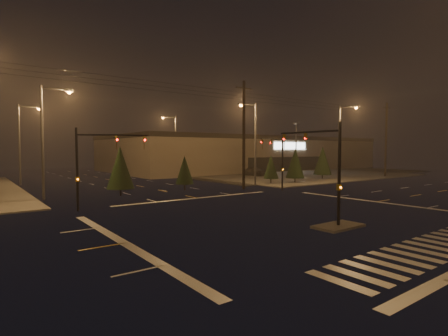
{
  "coord_description": "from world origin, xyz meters",
  "views": [
    {
      "loc": [
        -16.93,
        -15.89,
        4.42
      ],
      "look_at": [
        -0.79,
        5.86,
        3.0
      ],
      "focal_mm": 28.0,
      "sensor_mm": 36.0,
      "label": 1
    }
  ],
  "objects": [
    {
      "name": "ground",
      "position": [
        0.0,
        0.0,
        0.0
      ],
      "size": [
        140.0,
        140.0,
        0.0
      ],
      "primitive_type": "plane",
      "color": "black",
      "rests_on": "ground"
    },
    {
      "name": "crosswalk",
      "position": [
        0.0,
        -9.0,
        0.01
      ],
      "size": [
        15.0,
        2.6,
        0.01
      ],
      "primitive_type": "cube",
      "color": "beige",
      "rests_on": "ground"
    },
    {
      "name": "car_parked",
      "position": [
        21.79,
        27.61,
        0.79
      ],
      "size": [
        2.13,
        4.75,
        1.59
      ],
      "primitive_type": "imported",
      "rotation": [
        0.0,
        0.0,
        0.06
      ],
      "color": "black",
      "rests_on": "ground"
    },
    {
      "name": "streetlight_6",
      "position": [
        22.0,
        11.18,
        5.8
      ],
      "size": [
        0.32,
        2.77,
        10.0
      ],
      "color": "#38383A",
      "rests_on": "ground"
    },
    {
      "name": "conifer_2",
      "position": [
        26.09,
        17.26,
        2.8
      ],
      "size": [
        2.69,
        2.69,
        4.9
      ],
      "color": "black",
      "rests_on": "ground"
    },
    {
      "name": "conifer_4",
      "position": [
        2.16,
        17.01,
        2.24
      ],
      "size": [
        1.97,
        1.97,
        3.78
      ],
      "color": "black",
      "rests_on": "ground"
    },
    {
      "name": "streetlight_3",
      "position": [
        11.18,
        16.0,
        5.8
      ],
      "size": [
        2.77,
        0.32,
        10.0
      ],
      "color": "#38383A",
      "rests_on": "ground"
    },
    {
      "name": "utility_pole_2",
      "position": [
        38.0,
        14.0,
        6.13
      ],
      "size": [
        2.2,
        0.32,
        12.0
      ],
      "color": "black",
      "rests_on": "ground"
    },
    {
      "name": "streetlight_2",
      "position": [
        -11.18,
        34.0,
        5.8
      ],
      "size": [
        2.77,
        0.32,
        10.0
      ],
      "color": "#38383A",
      "rests_on": "ground"
    },
    {
      "name": "streetlight_4",
      "position": [
        11.18,
        36.0,
        5.8
      ],
      "size": [
        2.77,
        0.32,
        10.0
      ],
      "color": "#38383A",
      "rests_on": "ground"
    },
    {
      "name": "signal_mast_median",
      "position": [
        0.0,
        -3.07,
        3.75
      ],
      "size": [
        0.25,
        4.59,
        6.0
      ],
      "color": "black",
      "rests_on": "ground"
    },
    {
      "name": "signal_mast_ne",
      "position": [
        9.5,
        10.14,
        3.79
      ],
      "size": [
        4.84,
        1.86,
        6.0
      ],
      "color": "black",
      "rests_on": "ground"
    },
    {
      "name": "median_island",
      "position": [
        0.0,
        -4.0,
        0.07
      ],
      "size": [
        3.0,
        1.6,
        0.15
      ],
      "primitive_type": "cube",
      "color": "#494641",
      "rests_on": "ground"
    },
    {
      "name": "conifer_0",
      "position": [
        14.79,
        16.65,
        2.22
      ],
      "size": [
        1.95,
        1.95,
        3.75
      ],
      "color": "black",
      "rests_on": "ground"
    },
    {
      "name": "stop_bar_far",
      "position": [
        0.0,
        11.0,
        0.01
      ],
      "size": [
        16.0,
        0.5,
        0.01
      ],
      "primitive_type": "cube",
      "color": "beige",
      "rests_on": "ground"
    },
    {
      "name": "retail_building",
      "position": [
        35.0,
        45.99,
        3.84
      ],
      "size": [
        60.2,
        28.3,
        7.2
      ],
      "color": "#6F604F",
      "rests_on": "ground"
    },
    {
      "name": "conifer_3",
      "position": [
        -5.08,
        16.68,
        2.72
      ],
      "size": [
        2.59,
        2.59,
        4.74
      ],
      "color": "black",
      "rests_on": "ground"
    },
    {
      "name": "parking_lot",
      "position": [
        35.0,
        28.0,
        0.04
      ],
      "size": [
        50.0,
        24.0,
        0.08
      ],
      "primitive_type": "cube",
      "color": "black",
      "rests_on": "ground"
    },
    {
      "name": "streetlight_1",
      "position": [
        -11.18,
        18.0,
        5.8
      ],
      "size": [
        2.77,
        0.32,
        10.0
      ],
      "color": "#38383A",
      "rests_on": "ground"
    },
    {
      "name": "sidewalk_ne",
      "position": [
        30.0,
        30.0,
        0.06
      ],
      "size": [
        36.0,
        36.0,
        0.12
      ],
      "primitive_type": "cube",
      "color": "#494641",
      "rests_on": "ground"
    },
    {
      "name": "utility_pole_1",
      "position": [
        8.0,
        14.0,
        6.13
      ],
      "size": [
        2.2,
        0.32,
        12.0
      ],
      "color": "black",
      "rests_on": "ground"
    },
    {
      "name": "conifer_1",
      "position": [
        18.18,
        15.57,
        2.64
      ],
      "size": [
        2.49,
        2.49,
        4.59
      ],
      "color": "black",
      "rests_on": "ground"
    },
    {
      "name": "signal_mast_nw",
      "position": [
        -9.5,
        10.14,
        3.79
      ],
      "size": [
        4.84,
        1.86,
        6.0
      ],
      "color": "black",
      "rests_on": "ground"
    }
  ]
}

